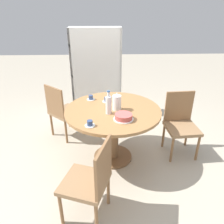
# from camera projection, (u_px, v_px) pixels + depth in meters

# --- Properties ---
(ground_plane) EXTENTS (14.00, 14.00, 0.00)m
(ground_plane) POSITION_uv_depth(u_px,v_px,m) (113.00, 157.00, 3.09)
(ground_plane) COLOR #B2A893
(dining_table) EXTENTS (1.22, 1.22, 0.75)m
(dining_table) POSITION_uv_depth(u_px,v_px,m) (113.00, 121.00, 2.83)
(dining_table) COLOR brown
(dining_table) RESTS_ON ground_plane
(chair_a) EXTENTS (0.45, 0.45, 0.88)m
(chair_a) POSITION_uv_depth(u_px,v_px,m) (181.00, 123.00, 3.04)
(chair_a) COLOR olive
(chair_a) RESTS_ON ground_plane
(chair_b) EXTENTS (0.59, 0.59, 0.88)m
(chair_b) POSITION_uv_depth(u_px,v_px,m) (63.00, 110.00, 3.39)
(chair_b) COLOR olive
(chair_b) RESTS_ON ground_plane
(chair_c) EXTENTS (0.53, 0.53, 0.88)m
(chair_c) POSITION_uv_depth(u_px,v_px,m) (91.00, 180.00, 2.05)
(chair_c) COLOR olive
(chair_c) RESTS_ON ground_plane
(bookshelf) EXTENTS (0.91, 0.28, 1.60)m
(bookshelf) POSITION_uv_depth(u_px,v_px,m) (96.00, 73.00, 4.03)
(bookshelf) COLOR silver
(bookshelf) RESTS_ON ground_plane
(coffee_pot) EXTENTS (0.11, 0.11, 0.23)m
(coffee_pot) POSITION_uv_depth(u_px,v_px,m) (117.00, 102.00, 2.71)
(coffee_pot) COLOR white
(coffee_pot) RESTS_ON dining_table
(water_bottle) EXTENTS (0.07, 0.07, 0.29)m
(water_bottle) POSITION_uv_depth(u_px,v_px,m) (109.00, 104.00, 2.60)
(water_bottle) COLOR silver
(water_bottle) RESTS_ON dining_table
(cake_main) EXTENTS (0.23, 0.23, 0.07)m
(cake_main) POSITION_uv_depth(u_px,v_px,m) (124.00, 117.00, 2.50)
(cake_main) COLOR white
(cake_main) RESTS_ON dining_table
(cup_a) EXTENTS (0.11, 0.11, 0.07)m
(cup_a) POSITION_uv_depth(u_px,v_px,m) (107.00, 100.00, 2.96)
(cup_a) COLOR silver
(cup_a) RESTS_ON dining_table
(cup_b) EXTENTS (0.11, 0.11, 0.07)m
(cup_b) POSITION_uv_depth(u_px,v_px,m) (90.00, 124.00, 2.37)
(cup_b) COLOR silver
(cup_b) RESTS_ON dining_table
(cup_c) EXTENTS (0.11, 0.11, 0.07)m
(cup_c) POSITION_uv_depth(u_px,v_px,m) (91.00, 98.00, 3.03)
(cup_c) COLOR silver
(cup_c) RESTS_ON dining_table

